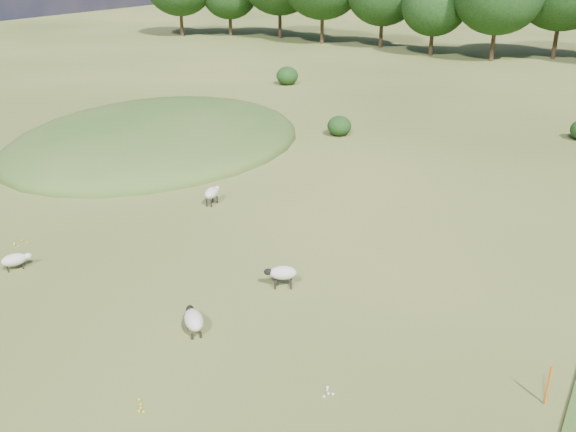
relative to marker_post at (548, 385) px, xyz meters
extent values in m
plane|color=#3F5119|center=(-13.04, 21.51, -0.60)|extent=(160.00, 160.00, 0.00)
ellipsoid|color=#33561E|center=(-25.04, 13.51, -0.60)|extent=(16.00, 20.00, 4.00)
cylinder|color=black|center=(-56.01, 54.08, 1.29)|extent=(0.44, 0.44, 3.77)
cylinder|color=black|center=(-50.67, 57.74, 0.96)|extent=(0.44, 0.44, 3.12)
cylinder|color=black|center=(-43.58, 58.86, 1.51)|extent=(0.44, 0.44, 4.21)
cylinder|color=black|center=(-36.48, 57.06, 1.49)|extent=(0.44, 0.44, 4.18)
cylinder|color=black|center=(-28.98, 57.76, 1.20)|extent=(0.44, 0.44, 3.61)
cylinder|color=black|center=(-21.86, 54.94, 0.91)|extent=(0.44, 0.44, 3.02)
ellipsoid|color=black|center=(-21.86, 54.94, 4.60)|extent=(7.04, 7.04, 6.34)
cylinder|color=black|center=(-15.13, 54.49, 1.35)|extent=(0.44, 0.44, 3.90)
cylinder|color=black|center=(-9.80, 59.41, 1.51)|extent=(0.44, 0.44, 4.22)
ellipsoid|color=black|center=(-16.13, 20.59, 0.02)|extent=(1.52, 1.52, 1.25)
ellipsoid|color=black|center=(-27.21, 32.91, 0.17)|extent=(1.88, 1.88, 1.54)
cylinder|color=#D8590C|center=(0.00, 0.00, 0.00)|extent=(0.06, 0.06, 1.20)
ellipsoid|color=beige|center=(-10.00, -1.99, -0.13)|extent=(1.18, 1.13, 0.55)
ellipsoid|color=black|center=(-10.44, -1.61, -0.09)|extent=(0.43, 0.42, 0.27)
cylinder|color=black|center=(-10.32, -1.89, -0.50)|extent=(0.08, 0.08, 0.20)
cylinder|color=black|center=(-10.15, -1.69, -0.50)|extent=(0.08, 0.08, 0.20)
cylinder|color=black|center=(-9.85, -2.30, -0.50)|extent=(0.08, 0.08, 0.20)
cylinder|color=black|center=(-9.68, -2.09, -0.50)|extent=(0.08, 0.08, 0.20)
ellipsoid|color=beige|center=(-15.97, 6.93, -0.01)|extent=(0.64, 1.02, 0.49)
ellipsoid|color=silver|center=(-16.04, 7.44, 0.03)|extent=(0.28, 0.34, 0.25)
cylinder|color=black|center=(-16.13, 7.19, -0.43)|extent=(0.07, 0.07, 0.35)
cylinder|color=black|center=(-15.89, 7.22, -0.43)|extent=(0.07, 0.07, 0.35)
cylinder|color=black|center=(-16.05, 6.64, -0.43)|extent=(0.07, 0.07, 0.35)
cylinder|color=black|center=(-15.81, 6.67, -0.43)|extent=(0.07, 0.07, 0.35)
ellipsoid|color=beige|center=(-9.11, 1.87, -0.01)|extent=(1.07, 0.91, 0.49)
ellipsoid|color=black|center=(-9.55, 1.62, 0.02)|extent=(0.38, 0.35, 0.24)
cylinder|color=black|center=(-9.29, 1.63, -0.43)|extent=(0.07, 0.07, 0.35)
cylinder|color=black|center=(-9.41, 1.84, -0.43)|extent=(0.07, 0.07, 0.35)
cylinder|color=black|center=(-8.81, 1.91, -0.43)|extent=(0.07, 0.07, 0.35)
cylinder|color=black|center=(-8.93, 2.11, -0.43)|extent=(0.07, 0.07, 0.35)
ellipsoid|color=beige|center=(-18.39, -1.98, -0.20)|extent=(0.85, 1.02, 0.46)
ellipsoid|color=silver|center=(-18.15, -1.55, -0.17)|extent=(0.33, 0.36, 0.23)
cylinder|color=black|center=(-18.36, -1.70, -0.52)|extent=(0.07, 0.07, 0.17)
cylinder|color=black|center=(-18.16, -1.80, -0.52)|extent=(0.07, 0.07, 0.17)
cylinder|color=black|center=(-18.61, -2.16, -0.52)|extent=(0.07, 0.07, 0.17)
cylinder|color=black|center=(-18.41, -2.27, -0.52)|extent=(0.07, 0.07, 0.17)
camera|label=1|loc=(1.07, -15.11, 10.47)|focal=40.00mm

